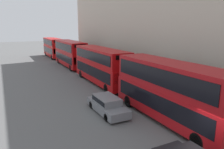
{
  "coord_description": "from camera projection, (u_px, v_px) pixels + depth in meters",
  "views": [
    {
      "loc": [
        -9.1,
        -6.75,
        6.96
      ],
      "look_at": [
        0.48,
        11.98,
        2.26
      ],
      "focal_mm": 35.0,
      "sensor_mm": 36.0,
      "label": 1
    }
  ],
  "objects": [
    {
      "name": "bus_leading",
      "position": [
        169.0,
        89.0,
        15.91
      ],
      "size": [
        2.59,
        10.81,
        4.43
      ],
      "color": "#A80F14",
      "rests_on": "ground"
    },
    {
      "name": "car_hatchback",
      "position": [
        107.0,
        104.0,
        17.76
      ],
      "size": [
        1.76,
        4.7,
        1.36
      ],
      "color": "slate",
      "rests_on": "ground"
    },
    {
      "name": "bus_second_in_queue",
      "position": [
        101.0,
        64.0,
        26.55
      ],
      "size": [
        2.59,
        11.25,
        4.32
      ],
      "color": "#B20C0F",
      "rests_on": "ground"
    },
    {
      "name": "bus_trailing",
      "position": [
        53.0,
        47.0,
        49.23
      ],
      "size": [
        2.59,
        10.03,
        4.21
      ],
      "color": "red",
      "rests_on": "ground"
    },
    {
      "name": "bus_third_in_queue",
      "position": [
        70.0,
        53.0,
        37.8
      ],
      "size": [
        2.59,
        11.1,
        4.4
      ],
      "color": "#B20C0F",
      "rests_on": "ground"
    }
  ]
}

